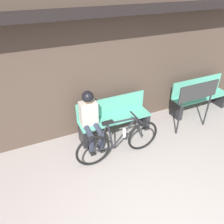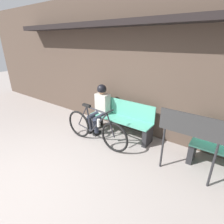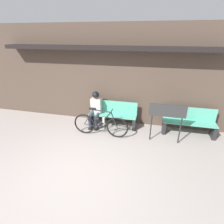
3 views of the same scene
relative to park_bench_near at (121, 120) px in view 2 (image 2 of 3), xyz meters
The scene contains 6 objects.
ground_plane 2.44m from the park_bench_near, 96.69° to the right, with size 24.00×24.00×0.00m, color gray.
storefront_wall 1.36m from the park_bench_near, 125.64° to the left, with size 12.00×0.56×3.20m.
park_bench_near is the anchor object (origin of this frame).
bicycle 0.74m from the park_bench_near, 107.83° to the right, with size 1.69×0.40×0.89m.
person_seated 0.65m from the park_bench_near, 169.65° to the right, with size 0.34×0.59×1.18m.
signboard 1.82m from the park_bench_near, 19.70° to the right, with size 0.99×0.04×1.15m.
Camera 2 is at (2.37, -0.84, 2.17)m, focal length 28.00 mm.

